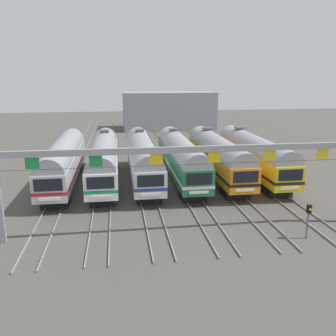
{
  "coord_description": "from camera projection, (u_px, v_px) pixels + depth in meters",
  "views": [
    {
      "loc": [
        -4.73,
        -37.65,
        11.31
      ],
      "look_at": [
        0.18,
        -3.39,
        2.28
      ],
      "focal_mm": 38.0,
      "sensor_mm": 36.0,
      "label": 1
    }
  ],
  "objects": [
    {
      "name": "ground_plane",
      "position": [
        162.0,
        180.0,
        39.56
      ],
      "size": [
        160.0,
        160.0,
        0.0
      ],
      "primitive_type": "plane",
      "color": "#4C4944"
    },
    {
      "name": "track_bed",
      "position": [
        148.0,
        149.0,
        55.83
      ],
      "size": [
        22.45,
        70.0,
        0.15
      ],
      "color": "gray",
      "rests_on": "ground"
    },
    {
      "name": "commuter_train_stainless",
      "position": [
        64.0,
        160.0,
        37.44
      ],
      "size": [
        2.88,
        18.06,
        4.77
      ],
      "color": "#B2B5BA",
      "rests_on": "ground"
    },
    {
      "name": "commuter_train_white",
      "position": [
        104.0,
        159.0,
        38.02
      ],
      "size": [
        2.88,
        18.06,
        5.05
      ],
      "color": "white",
      "rests_on": "ground"
    },
    {
      "name": "commuter_train_silver",
      "position": [
        143.0,
        157.0,
        38.6
      ],
      "size": [
        2.88,
        18.06,
        5.05
      ],
      "color": "silver",
      "rests_on": "ground"
    },
    {
      "name": "commuter_train_green",
      "position": [
        181.0,
        156.0,
        39.17
      ],
      "size": [
        2.88,
        18.06,
        5.05
      ],
      "color": "#236B42",
      "rests_on": "ground"
    },
    {
      "name": "commuter_train_orange",
      "position": [
        218.0,
        155.0,
        39.75
      ],
      "size": [
        2.88,
        18.06,
        5.05
      ],
      "color": "orange",
      "rests_on": "ground"
    },
    {
      "name": "commuter_train_yellow",
      "position": [
        253.0,
        154.0,
        40.32
      ],
      "size": [
        2.88,
        18.06,
        5.05
      ],
      "color": "gold",
      "rests_on": "ground"
    },
    {
      "name": "catenary_gantry",
      "position": [
        186.0,
        162.0,
        25.28
      ],
      "size": [
        26.18,
        0.44,
        6.97
      ],
      "color": "gray",
      "rests_on": "ground"
    },
    {
      "name": "yard_signal_mast",
      "position": [
        309.0,
        215.0,
        24.97
      ],
      "size": [
        0.28,
        0.35,
        2.61
      ],
      "color": "#59595E",
      "rests_on": "ground"
    },
    {
      "name": "maintenance_building",
      "position": [
        168.0,
        110.0,
        77.38
      ],
      "size": [
        19.39,
        10.0,
        7.89
      ],
      "primitive_type": "cube",
      "color": "gray",
      "rests_on": "ground"
    }
  ]
}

